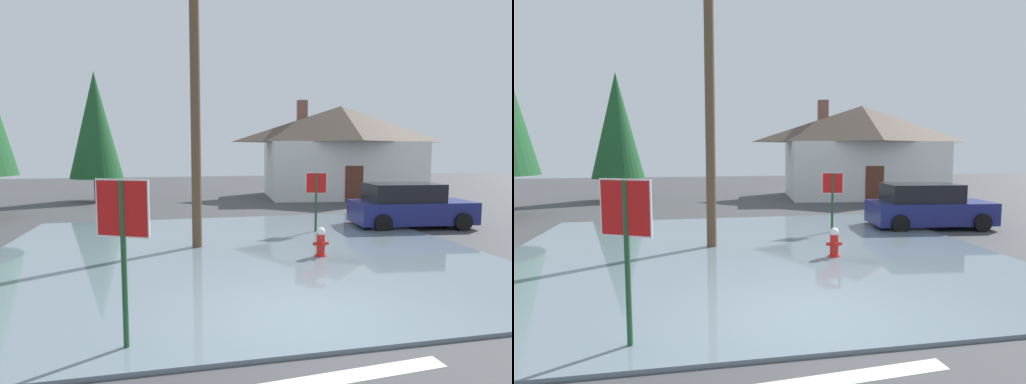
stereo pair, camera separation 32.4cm
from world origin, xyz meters
The scene contains 10 objects.
ground_plane centered at (0.00, 0.00, -0.05)m, with size 80.00×80.00×0.10m, color #424244.
flood_puddle centered at (-0.37, 4.72, 0.03)m, with size 13.14×11.93×0.07m, color slate.
lane_stop_bar centered at (-0.64, -1.84, 0.00)m, with size 3.87×0.30×0.01m, color silver.
stop_sign_near centered at (-2.88, -0.52, 1.77)m, with size 0.74×0.37×2.46m.
fire_hydrant centered at (1.68, 3.79, 0.41)m, with size 0.42×0.36×0.83m.
utility_pole centered at (-1.43, 5.56, 5.09)m, with size 1.60×0.28×9.81m.
stop_sign_far centered at (2.73, 7.04, 1.49)m, with size 0.69×0.22×2.10m.
house centered at (8.26, 17.84, 2.88)m, with size 10.20×7.21×5.98m.
parked_car centered at (6.53, 7.45, 0.78)m, with size 4.52×2.36×1.63m.
pine_tree_mid_left centered at (-6.04, 18.45, 4.23)m, with size 2.88×2.88×7.19m.
Camera 2 is at (-1.98, -6.56, 2.84)m, focal length 29.54 mm.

